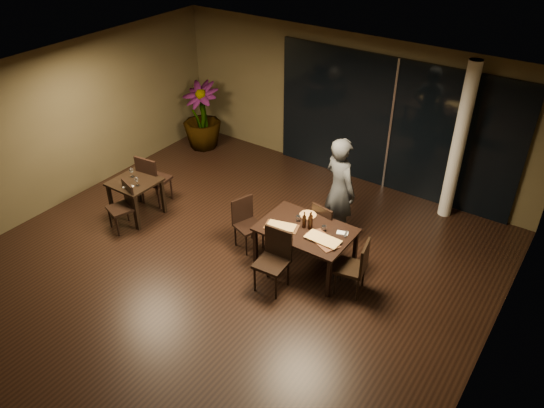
{
  "coord_description": "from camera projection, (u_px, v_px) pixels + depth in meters",
  "views": [
    {
      "loc": [
        4.46,
        -5.2,
        5.69
      ],
      "look_at": [
        0.4,
        0.71,
        1.05
      ],
      "focal_mm": 35.0,
      "sensor_mm": 36.0,
      "label": 1
    }
  ],
  "objects": [
    {
      "name": "oblong_pizza_left",
      "position": [
        281.0,
        226.0,
        8.5
      ],
      "size": [
        0.48,
        0.31,
        0.02
      ],
      "primitive_type": null,
      "rotation": [
        0.0,
        0.0,
        0.26
      ],
      "color": "maroon",
      "rests_on": "pizza_board_left"
    },
    {
      "name": "wine_glass_b",
      "position": [
        137.0,
        181.0,
        9.57
      ],
      "size": [
        0.07,
        0.07,
        0.17
      ],
      "primitive_type": null,
      "color": "white",
      "rests_on": "side_table"
    },
    {
      "name": "diner",
      "position": [
        340.0,
        190.0,
        9.07
      ],
      "size": [
        0.78,
        0.67,
        1.94
      ],
      "primitive_type": "imported",
      "rotation": [
        0.0,
        0.0,
        2.72
      ],
      "color": "#2A2C2F",
      "rests_on": "ground"
    },
    {
      "name": "bottle_a",
      "position": [
        304.0,
        220.0,
        8.44
      ],
      "size": [
        0.06,
        0.06,
        0.29
      ],
      "primitive_type": null,
      "color": "black",
      "rests_on": "main_table"
    },
    {
      "name": "ceiling",
      "position": [
        218.0,
        96.0,
        7.17
      ],
      "size": [
        8.0,
        8.0,
        0.04
      ],
      "primitive_type": "cube",
      "color": "white",
      "rests_on": "wall_back"
    },
    {
      "name": "window_panel",
      "position": [
        391.0,
        126.0,
        10.35
      ],
      "size": [
        5.0,
        0.06,
        2.7
      ],
      "primitive_type": "cube",
      "color": "black",
      "rests_on": "ground"
    },
    {
      "name": "pizza_board_right",
      "position": [
        323.0,
        240.0,
        8.21
      ],
      "size": [
        0.64,
        0.5,
        0.01
      ],
      "primitive_type": "cube",
      "rotation": [
        0.0,
        0.0,
        -0.44
      ],
      "color": "#482717",
      "rests_on": "main_table"
    },
    {
      "name": "napkin_near",
      "position": [
        332.0,
        243.0,
        8.15
      ],
      "size": [
        0.2,
        0.16,
        0.01
      ],
      "primitive_type": "cube",
      "rotation": [
        0.0,
        0.0,
        -0.37
      ],
      "color": "white",
      "rests_on": "main_table"
    },
    {
      "name": "ground",
      "position": [
        228.0,
        269.0,
        8.81
      ],
      "size": [
        8.0,
        8.0,
        0.0
      ],
      "primitive_type": "plane",
      "color": "black",
      "rests_on": "ground"
    },
    {
      "name": "chair_main_left",
      "position": [
        246.0,
        220.0,
        9.1
      ],
      "size": [
        0.54,
        0.54,
        0.91
      ],
      "rotation": [
        0.0,
        0.0,
        1.23
      ],
      "color": "black",
      "rests_on": "ground"
    },
    {
      "name": "wall_left",
      "position": [
        55.0,
        128.0,
        9.92
      ],
      "size": [
        0.1,
        8.0,
        3.0
      ],
      "primitive_type": "cube",
      "color": "#433B24",
      "rests_on": "ground"
    },
    {
      "name": "potted_plant",
      "position": [
        202.0,
        116.0,
        12.18
      ],
      "size": [
        0.89,
        0.89,
        1.56
      ],
      "primitive_type": "imported",
      "rotation": [
        0.0,
        0.0,
        0.05
      ],
      "color": "#1D4416",
      "rests_on": "ground"
    },
    {
      "name": "wall_back",
      "position": [
        348.0,
        106.0,
        10.8
      ],
      "size": [
        8.0,
        0.1,
        3.0
      ],
      "primitive_type": "cube",
      "color": "#433B24",
      "rests_on": "ground"
    },
    {
      "name": "chair_side_near",
      "position": [
        124.0,
        204.0,
        9.56
      ],
      "size": [
        0.53,
        0.53,
        0.91
      ],
      "rotation": [
        0.0,
        0.0,
        -0.32
      ],
      "color": "black",
      "rests_on": "ground"
    },
    {
      "name": "chair_main_near",
      "position": [
        274.0,
        256.0,
        8.19
      ],
      "size": [
        0.5,
        0.5,
        1.01
      ],
      "rotation": [
        0.0,
        0.0,
        0.07
      ],
      "color": "black",
      "rests_on": "ground"
    },
    {
      "name": "side_table",
      "position": [
        135.0,
        187.0,
        9.82
      ],
      "size": [
        0.8,
        0.8,
        0.75
      ],
      "color": "black",
      "rests_on": "ground"
    },
    {
      "name": "round_pizza",
      "position": [
        308.0,
        215.0,
        8.8
      ],
      "size": [
        0.27,
        0.27,
        0.01
      ],
      "primitive_type": "cylinder",
      "color": "#B83914",
      "rests_on": "main_table"
    },
    {
      "name": "chair_side_far",
      "position": [
        152.0,
        178.0,
        10.18
      ],
      "size": [
        0.54,
        0.54,
        1.05
      ],
      "rotation": [
        0.0,
        0.0,
        3.25
      ],
      "color": "black",
      "rests_on": "ground"
    },
    {
      "name": "napkin_far",
      "position": [
        342.0,
        233.0,
        8.37
      ],
      "size": [
        0.2,
        0.15,
        0.01
      ],
      "primitive_type": "cube",
      "rotation": [
        0.0,
        0.0,
        0.3
      ],
      "color": "white",
      "rests_on": "main_table"
    },
    {
      "name": "bottle_b",
      "position": [
        310.0,
        221.0,
        8.41
      ],
      "size": [
        0.07,
        0.07,
        0.3
      ],
      "primitive_type": null,
      "color": "black",
      "rests_on": "main_table"
    },
    {
      "name": "column",
      "position": [
        459.0,
        143.0,
        9.38
      ],
      "size": [
        0.24,
        0.24,
        3.0
      ],
      "primitive_type": "cylinder",
      "color": "white",
      "rests_on": "ground"
    },
    {
      "name": "tumbler_right",
      "position": [
        324.0,
        228.0,
        8.42
      ],
      "size": [
        0.08,
        0.08,
        0.09
      ],
      "primitive_type": "cylinder",
      "color": "white",
      "rests_on": "main_table"
    },
    {
      "name": "pizza_board_left",
      "position": [
        281.0,
        227.0,
        8.51
      ],
      "size": [
        0.59,
        0.41,
        0.01
      ],
      "primitive_type": "cube",
      "rotation": [
        0.0,
        0.0,
        0.28
      ],
      "color": "#442816",
      "rests_on": "main_table"
    },
    {
      "name": "side_napkin",
      "position": [
        128.0,
        187.0,
        9.56
      ],
      "size": [
        0.21,
        0.17,
        0.01
      ],
      "primitive_type": "cube",
      "rotation": [
        0.0,
        0.0,
        0.38
      ],
      "color": "silver",
      "rests_on": "side_table"
    },
    {
      "name": "oblong_pizza_right",
      "position": [
        323.0,
        239.0,
        8.2
      ],
      "size": [
        0.55,
        0.26,
        0.02
      ],
      "primitive_type": null,
      "rotation": [
        0.0,
        0.0,
        -0.03
      ],
      "color": "#6C090A",
      "rests_on": "pizza_board_right"
    },
    {
      "name": "chair_main_far",
      "position": [
        325.0,
        224.0,
        9.0
      ],
      "size": [
        0.49,
        0.49,
        0.91
      ],
      "rotation": [
        0.0,
        0.0,
        2.96
      ],
      "color": "black",
      "rests_on": "ground"
    },
    {
      "name": "tumbler_left",
      "position": [
        298.0,
        218.0,
        8.65
      ],
      "size": [
        0.08,
        0.08,
        0.09
      ],
      "primitive_type": "cylinder",
      "color": "white",
      "rests_on": "main_table"
    },
    {
      "name": "chair_main_right",
      "position": [
        356.0,
        265.0,
        8.07
      ],
      "size": [
        0.52,
        0.52,
        0.94
      ],
      "rotation": [
        0.0,
        0.0,
        -1.36
      ],
      "color": "black",
      "rests_on": "ground"
    },
    {
      "name": "wall_right",
      "position": [
        499.0,
        297.0,
        6.07
      ],
      "size": [
        0.1,
        8.0,
        3.0
      ],
      "primitive_type": "cube",
      "color": "#433B24",
      "rests_on": "ground"
    },
    {
      "name": "bottle_c",
      "position": [
        311.0,
        220.0,
        8.44
      ],
      "size": [
        0.07,
        0.07,
        0.3
      ],
      "primitive_type": null,
      "color": "black",
      "rests_on": "main_table"
    },
    {
      "name": "main_table",
      "position": [
        306.0,
        232.0,
        8.53
      ],
      "size": [
        1.5,
        1.0,
        0.75
      ],
      "color": "black",
      "rests_on": "ground"
    },
    {
      "name": "wine_glass_a",
      "position": [
        132.0,
        173.0,
        9.84
      ],
      "size": [
        0.08,
        0.08,
        0.18
      ],
      "primitive_type": null,
      "color": "white",
      "rests_on": "side_table"
    }
  ]
}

